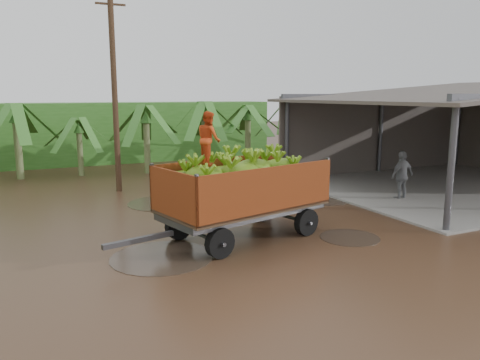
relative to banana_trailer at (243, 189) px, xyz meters
name	(u,v)px	position (x,y,z in m)	size (l,w,h in m)	color
ground	(235,222)	(0.47, 1.57, -1.43)	(100.00, 100.00, 0.00)	black
packing_shed	(454,130)	(12.24, 3.34, 1.07)	(12.78, 10.80, 4.76)	gray
hedge_north	(95,133)	(-1.53, 17.57, 0.37)	(22.00, 3.00, 3.60)	#2D661E
banana_trailer	(243,189)	(0.00, 0.00, 0.00)	(6.70, 3.33, 3.66)	#A03F16
man_blue	(265,190)	(1.85, 2.07, -0.59)	(0.61, 0.40, 1.68)	#6972BF
man_grey	(402,176)	(7.75, 1.79, -0.46)	(1.13, 0.47, 1.93)	slate
utility_pole	(115,92)	(-1.96, 8.25, 2.76)	(1.20, 0.24, 8.27)	#47301E
banana_plants	(33,155)	(-5.24, 7.63, 0.39)	(24.26, 20.57, 3.90)	#2D661E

